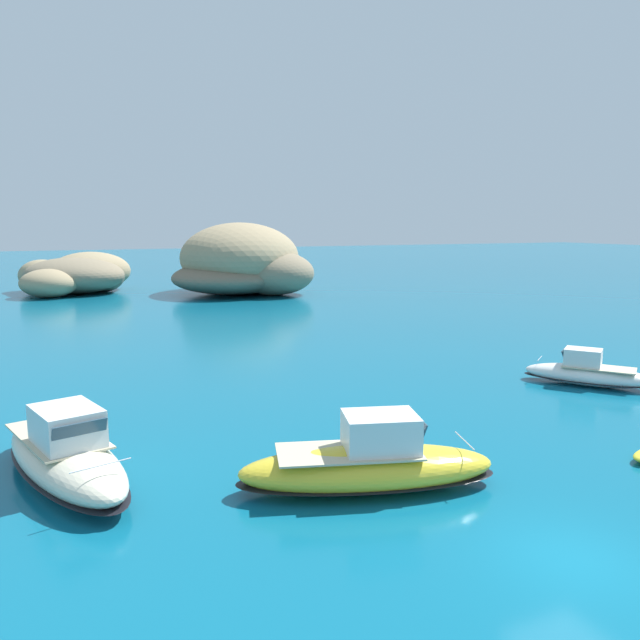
% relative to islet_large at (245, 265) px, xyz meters
% --- Properties ---
extents(ground_plane, '(400.00, 400.00, 0.00)m').
position_rel_islet_large_xyz_m(ground_plane, '(-10.84, -62.55, -3.26)').
color(ground_plane, '#0C5B7A').
extents(islet_large, '(22.34, 21.90, 8.45)m').
position_rel_islet_large_xyz_m(islet_large, '(0.00, 0.00, 0.00)').
color(islet_large, '#84755B').
rests_on(islet_large, ground).
extents(islet_small, '(16.26, 15.84, 4.86)m').
position_rel_islet_large_xyz_m(islet_small, '(-18.97, 7.96, -1.11)').
color(islet_small, '#9E8966').
rests_on(islet_small, ground).
extents(motorboat_cream, '(4.83, 9.03, 2.55)m').
position_rel_islet_large_xyz_m(motorboat_cream, '(-22.28, -52.09, -2.41)').
color(motorboat_cream, beige).
rests_on(motorboat_cream, ground).
extents(motorboat_white, '(5.45, 6.29, 1.91)m').
position_rel_islet_large_xyz_m(motorboat_white, '(3.01, -50.02, -2.63)').
color(motorboat_white, white).
rests_on(motorboat_white, ground).
extents(motorboat_yellow, '(8.67, 4.72, 2.45)m').
position_rel_islet_large_xyz_m(motorboat_yellow, '(-13.55, -56.76, -2.44)').
color(motorboat_yellow, yellow).
rests_on(motorboat_yellow, ground).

